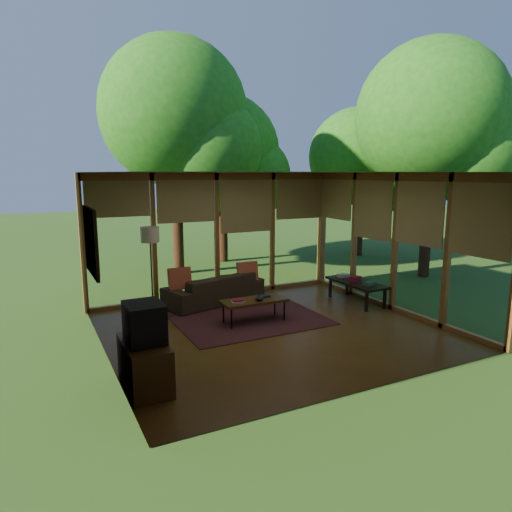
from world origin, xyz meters
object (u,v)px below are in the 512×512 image
television (144,323)px  side_console (357,284)px  sofa (214,289)px  media_cabinet (145,365)px  floor_lamp (150,239)px  coffee_table (254,301)px

television → side_console: 5.21m
sofa → media_cabinet: sofa is taller
media_cabinet → floor_lamp: floor_lamp is taller
media_cabinet → floor_lamp: size_ratio=0.61×
coffee_table → sofa: bearing=97.2°
floor_lamp → side_console: 4.32m
coffee_table → side_console: size_ratio=0.86×
sofa → floor_lamp: bearing=-22.9°
sofa → television: (-2.18, -3.16, 0.54)m
television → coffee_table: 2.93m
sofa → floor_lamp: size_ratio=1.27×
sofa → side_console: 2.98m
floor_lamp → sofa: bearing=-8.6°
side_console → floor_lamp: bearing=159.1°
television → side_console: bearing=20.9°
media_cabinet → television: bearing=0.0°
television → floor_lamp: bearing=74.6°
media_cabinet → side_console: 5.21m
coffee_table → television: bearing=-144.8°
sofa → floor_lamp: floor_lamp is taller
television → coffee_table: bearing=35.2°
media_cabinet → coffee_table: (2.38, 1.67, 0.09)m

